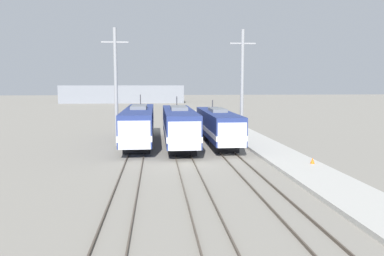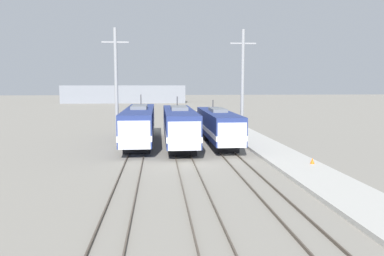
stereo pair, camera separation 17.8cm
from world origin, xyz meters
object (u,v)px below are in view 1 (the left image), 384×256
Objects in this scene: locomotive_far_left at (139,124)px; catenary_tower_right at (242,86)px; locomotive_far_right at (218,126)px; catenary_tower_left at (116,86)px; locomotive_center at (179,126)px; traffic_cone at (312,161)px.

locomotive_far_left is 1.54× the size of catenary_tower_right.
catenary_tower_left is at bearing 177.83° from locomotive_far_right.
locomotive_center is at bearing -169.09° from locomotive_far_right.
locomotive_far_right is 13.30m from traffic_cone.
catenary_tower_left is at bearing 169.39° from locomotive_center.
catenary_tower_left reaches higher than locomotive_far_right.
locomotive_center reaches higher than locomotive_far_right.
locomotive_center is 1.36× the size of catenary_tower_right.
traffic_cone is (16.66, -12.34, -5.92)m from catenary_tower_left.
catenary_tower_left reaches higher than locomotive_center.
locomotive_far_right is at bearing -2.17° from catenary_tower_left.
catenary_tower_left is at bearing 143.47° from traffic_cone.
locomotive_far_left is 1.13× the size of locomotive_center.
catenary_tower_right is at bearing 8.67° from locomotive_far_right.
catenary_tower_right reaches higher than traffic_cone.
locomotive_center is 4.39m from locomotive_far_right.
locomotive_far_left is at bearing 19.47° from catenary_tower_left.
locomotive_far_right is (4.31, 0.83, -0.14)m from locomotive_center.
traffic_cone is (5.69, -11.92, -1.53)m from locomotive_far_right.
catenary_tower_right is 26.82× the size of traffic_cone.
traffic_cone is at bearing -42.60° from locomotive_far_left.
catenary_tower_right reaches higher than locomotive_far_right.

